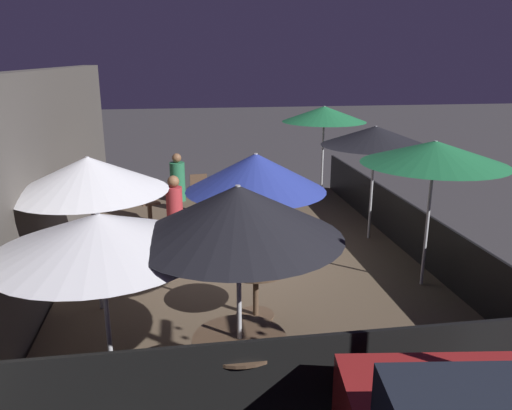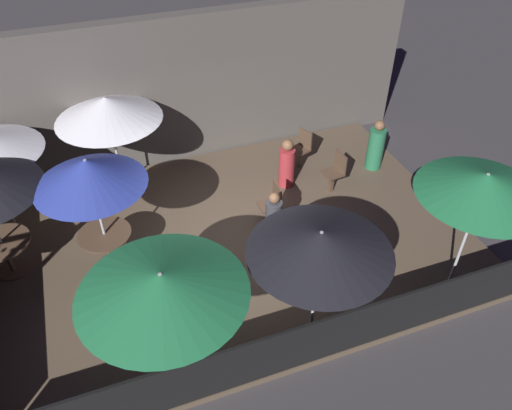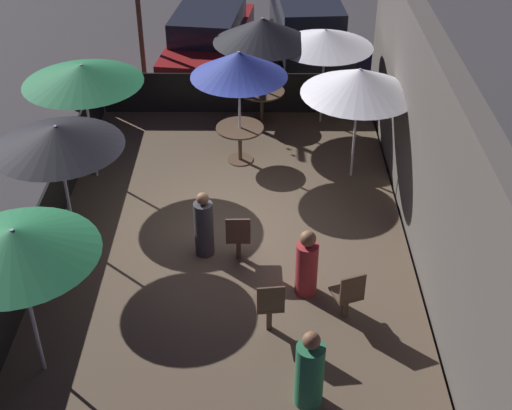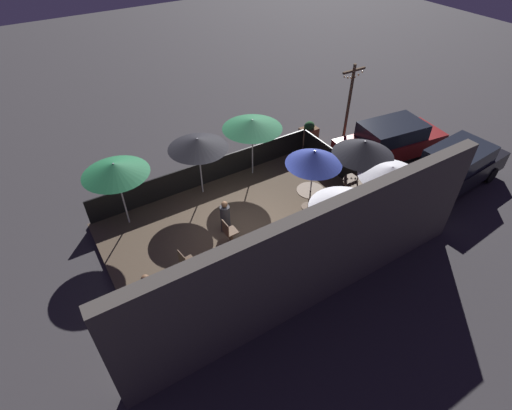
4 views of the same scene
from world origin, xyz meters
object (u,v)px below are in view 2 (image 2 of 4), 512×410
at_px(patio_umbrella_5, 321,242).
at_px(dining_table_0, 106,240).
at_px(patio_chair_1, 301,147).
at_px(patron_1, 376,147).
at_px(patio_umbrella_0, 88,173).
at_px(patio_chair_0, 335,171).
at_px(dining_table_1, 3,248).
at_px(patio_chair_2, 272,203).
at_px(patron_0, 287,165).
at_px(patio_umbrella_3, 485,184).
at_px(patron_2, 274,221).
at_px(patio_umbrella_6, 107,109).
at_px(patio_umbrella_2, 162,284).

bearing_deg(patio_umbrella_5, dining_table_0, 135.47).
xyz_separation_m(patio_chair_1, patron_1, (1.58, -0.66, 0.06)).
xyz_separation_m(patio_umbrella_0, patio_chair_0, (4.94, 0.56, -1.58)).
relative_size(patio_umbrella_5, patron_1, 1.85).
bearing_deg(patron_1, dining_table_1, 118.28).
bearing_deg(patio_chair_2, patron_1, -162.44).
distance_m(patio_chair_0, patron_0, 1.07).
relative_size(patio_umbrella_0, dining_table_1, 2.36).
distance_m(patio_umbrella_5, patron_0, 4.39).
distance_m(dining_table_0, patron_1, 6.34).
relative_size(patio_umbrella_3, patron_2, 2.00).
distance_m(patio_umbrella_0, patron_2, 3.48).
bearing_deg(patron_2, patio_umbrella_6, -118.20).
xyz_separation_m(dining_table_0, patio_chair_2, (3.26, 0.06, -0.11)).
xyz_separation_m(dining_table_0, dining_table_1, (-1.75, 0.44, -0.02)).
distance_m(patio_umbrella_2, patio_chair_2, 4.26).
bearing_deg(patio_chair_1, patio_umbrella_2, 28.10).
bearing_deg(patron_1, patio_chair_0, 134.94).
distance_m(patio_umbrella_6, patio_chair_1, 4.40).
bearing_deg(patio_umbrella_2, patio_umbrella_6, 90.46).
height_order(patio_umbrella_2, patron_1, patio_umbrella_2).
bearing_deg(dining_table_0, patio_umbrella_6, 75.50).
bearing_deg(patio_umbrella_5, patron_1, 48.24).
xyz_separation_m(dining_table_0, patio_chair_0, (4.94, 0.56, -0.08)).
height_order(patio_chair_1, patron_0, patron_0).
xyz_separation_m(patio_umbrella_5, patio_chair_0, (2.12, 3.33, -1.57)).
relative_size(patio_umbrella_0, patio_chair_1, 2.60).
bearing_deg(patron_2, patio_umbrella_0, -80.19).
xyz_separation_m(patio_umbrella_3, patio_chair_0, (-0.75, 3.15, -1.69)).
bearing_deg(patio_umbrella_6, patio_chair_0, -20.81).
xyz_separation_m(dining_table_1, patio_chair_1, (6.41, 1.28, -0.10)).
relative_size(patio_umbrella_0, dining_table_0, 2.45).
bearing_deg(patio_chair_1, patio_umbrella_3, 83.21).
height_order(patio_umbrella_5, dining_table_1, patio_umbrella_5).
relative_size(dining_table_1, patio_chair_1, 1.10).
bearing_deg(patio_umbrella_6, patron_0, -17.29).
height_order(patio_umbrella_3, dining_table_1, patio_umbrella_3).
xyz_separation_m(patio_chair_0, patio_chair_2, (-1.68, -0.50, -0.03)).
bearing_deg(patio_chair_1, patron_0, 23.23).
distance_m(patio_umbrella_3, patio_umbrella_6, 7.03).
xyz_separation_m(patio_umbrella_5, patron_0, (1.23, 3.91, -1.57)).
xyz_separation_m(patio_umbrella_3, patio_chair_1, (-1.03, 4.31, -1.73)).
bearing_deg(patio_umbrella_2, patio_chair_1, 48.34).
distance_m(patio_umbrella_0, patio_umbrella_3, 6.26).
bearing_deg(patio_umbrella_6, patron_2, -47.59).
bearing_deg(dining_table_0, patio_umbrella_0, -3.58).
bearing_deg(patron_0, patio_chair_2, 30.12).
bearing_deg(patio_umbrella_2, patron_0, 49.12).
relative_size(patio_chair_1, patron_1, 0.73).
relative_size(dining_table_0, patron_0, 0.82).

